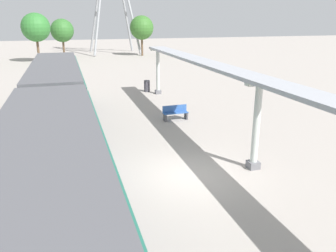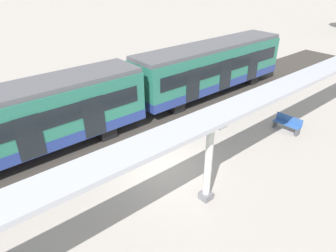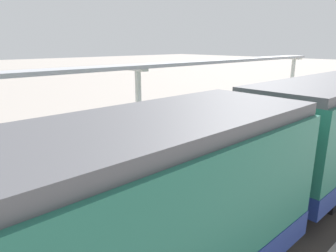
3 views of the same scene
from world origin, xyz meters
The scene contains 8 objects.
ground_plane centered at (0.00, 0.00, 0.00)m, with size 176.00×176.00×0.00m, color #A29991.
tactile_edge_strip centered at (-2.99, 0.00, 0.00)m, with size 0.36×38.11×0.01m, color yellow.
trackbed centered at (-4.77, 0.00, 0.00)m, with size 3.20×50.11×0.01m, color #38332D.
train_near_carriage centered at (-4.76, -4.50, 1.83)m, with size 2.65×12.13×3.48m.
train_far_carriage centered at (-4.76, 8.21, 1.83)m, with size 2.65×12.13×3.48m.
canopy_pillar_second centered at (2.72, -0.08, 1.78)m, with size 1.10×0.44×3.51m.
canopy_beam centered at (2.72, -0.19, 3.59)m, with size 1.20×30.51×0.16m, color #A8AAB2.
bench_near_end centered at (1.81, 7.37, 0.44)m, with size 1.52×0.50×0.86m.
Camera 2 is at (8.69, -7.08, 8.24)m, focal length 32.16 mm.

